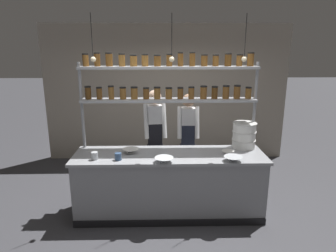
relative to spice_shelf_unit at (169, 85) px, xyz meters
The scene contains 14 objects.
ground_plane 1.88m from the spice_shelf_unit, 91.07° to the right, with size 40.00×40.00×0.00m, color #3D3D42.
back_wall 2.05m from the spice_shelf_unit, 90.18° to the left, with size 5.10×0.12×2.85m, color #9E9384.
prep_counter 1.43m from the spice_shelf_unit, 91.06° to the right, with size 2.70×0.76×0.92m.
spice_shelf_unit is the anchor object (origin of this frame).
chef_left 0.95m from the spice_shelf_unit, 120.76° to the left, with size 0.39×0.32×1.73m.
chef_center 1.08m from the spice_shelf_unit, 56.10° to the left, with size 0.37×0.29×1.65m.
container_stack 1.34m from the spice_shelf_unit, ahead, with size 0.35×0.35×0.38m.
prep_bowl_near_left 1.11m from the spice_shelf_unit, 97.57° to the right, with size 0.25×0.25×0.07m.
prep_bowl_center_front 1.27m from the spice_shelf_unit, 22.72° to the right, with size 0.18×0.18×0.05m.
prep_bowl_center_back 1.10m from the spice_shelf_unit, 153.97° to the right, with size 0.23×0.23×0.06m.
prep_bowl_near_right 1.38m from the spice_shelf_unit, 37.21° to the right, with size 0.25×0.25×0.07m.
serving_cup_front 1.25m from the spice_shelf_unit, 142.38° to the right, with size 0.09×0.09×0.10m.
serving_cup_by_board 1.44m from the spice_shelf_unit, 153.11° to the right, with size 0.09×0.09×0.10m.
pendant_light_row 0.52m from the spice_shelf_unit, 90.08° to the right, with size 2.04×0.07×0.61m.
Camera 1 is at (-0.12, -3.99, 2.39)m, focal length 32.00 mm.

